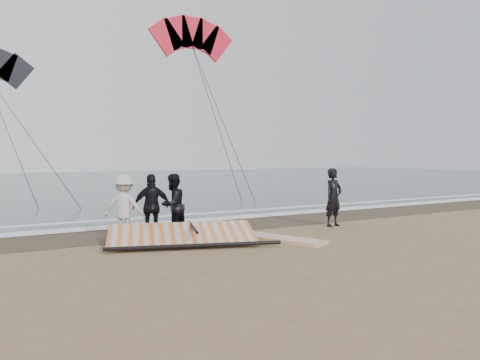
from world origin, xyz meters
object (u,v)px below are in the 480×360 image
Objects in this scene: man_main at (334,197)px; sail_rig at (178,237)px; board_white at (282,239)px; board_cream at (224,226)px.

sail_rig is (-5.67, -0.32, -0.77)m from man_main.
man_main is at bearing 3.23° from sail_rig.
man_main reaches higher than board_white.
board_cream is 3.09m from sail_rig.
board_cream is at bearing 38.44° from sail_rig.
man_main reaches higher than sail_rig.
board_white reaches higher than board_cream.
man_main is 0.77× the size of board_white.
man_main is 0.46× the size of sail_rig.
board_white is 1.18× the size of board_cream.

